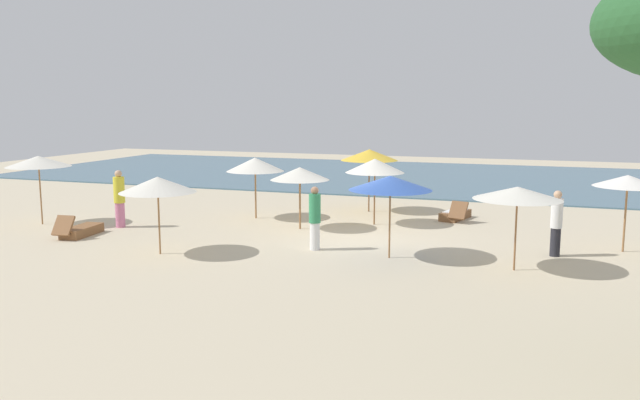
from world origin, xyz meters
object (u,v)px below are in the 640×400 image
(person_2, at_px, (315,218))
(person_0, at_px, (119,198))
(umbrella_4, at_px, (390,183))
(umbrella_5, at_px, (375,166))
(umbrella_2, at_px, (300,174))
(umbrella_7, at_px, (38,161))
(umbrella_8, at_px, (158,185))
(umbrella_1, at_px, (369,155))
(umbrella_6, at_px, (517,193))
(umbrella_3, at_px, (628,181))
(person_1, at_px, (556,223))
(umbrella_0, at_px, (255,165))
(lounger_1, at_px, (456,215))
(lounger_2, at_px, (80,230))

(person_2, bearing_deg, person_0, 172.27)
(person_0, bearing_deg, umbrella_4, -7.36)
(umbrella_5, bearing_deg, person_0, -157.55)
(umbrella_4, xyz_separation_m, person_2, (-2.15, 0.23, -1.08))
(umbrella_2, height_order, umbrella_7, umbrella_7)
(umbrella_2, relative_size, person_2, 1.13)
(umbrella_8, bearing_deg, umbrella_1, 67.07)
(umbrella_4, relative_size, umbrella_8, 1.04)
(umbrella_6, height_order, umbrella_7, umbrella_7)
(umbrella_3, relative_size, person_2, 1.19)
(umbrella_4, bearing_deg, person_0, 172.64)
(umbrella_6, xyz_separation_m, person_0, (-12.38, 1.41, -0.95))
(person_1, bearing_deg, umbrella_0, 165.71)
(umbrella_4, height_order, umbrella_6, umbrella_4)
(person_0, distance_m, person_2, 7.14)
(umbrella_7, bearing_deg, umbrella_4, -3.61)
(umbrella_3, bearing_deg, umbrella_2, 179.61)
(umbrella_1, relative_size, person_0, 1.24)
(umbrella_4, height_order, umbrella_8, umbrella_4)
(umbrella_1, relative_size, umbrella_3, 1.10)
(person_2, bearing_deg, umbrella_3, 17.75)
(umbrella_3, bearing_deg, lounger_1, 145.69)
(umbrella_3, bearing_deg, umbrella_0, 173.37)
(umbrella_6, bearing_deg, umbrella_7, 176.32)
(umbrella_1, xyz_separation_m, person_0, (-6.86, -5.59, -1.17))
(umbrella_7, distance_m, lounger_2, 3.35)
(umbrella_6, xyz_separation_m, person_1, (0.95, 1.85, -0.99))
(umbrella_2, height_order, lounger_1, umbrella_2)
(umbrella_8, bearing_deg, umbrella_0, 88.44)
(umbrella_3, distance_m, umbrella_4, 6.50)
(umbrella_0, height_order, umbrella_4, umbrella_4)
(umbrella_0, relative_size, umbrella_2, 1.07)
(umbrella_2, xyz_separation_m, lounger_2, (-5.93, -3.25, -1.62))
(umbrella_0, distance_m, umbrella_7, 7.12)
(umbrella_6, xyz_separation_m, umbrella_8, (-9.07, -1.38, -0.01))
(umbrella_4, xyz_separation_m, umbrella_8, (-5.92, -1.60, -0.10))
(umbrella_7, distance_m, lounger_1, 14.14)
(umbrella_4, relative_size, person_0, 1.16)
(umbrella_5, xyz_separation_m, umbrella_8, (-4.38, -5.97, -0.09))
(umbrella_0, height_order, umbrella_3, umbrella_0)
(umbrella_6, bearing_deg, person_0, 173.51)
(umbrella_7, xyz_separation_m, lounger_2, (2.49, -1.15, -1.94))
(umbrella_0, xyz_separation_m, lounger_2, (-3.77, -4.54, -1.72))
(umbrella_0, distance_m, lounger_1, 7.17)
(umbrella_0, bearing_deg, umbrella_6, -26.10)
(umbrella_4, height_order, lounger_1, umbrella_4)
(umbrella_0, height_order, person_1, umbrella_0)
(umbrella_0, xyz_separation_m, umbrella_8, (-0.16, -5.75, -0.01))
(person_2, bearing_deg, umbrella_2, 118.84)
(umbrella_8, bearing_deg, umbrella_6, 8.68)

